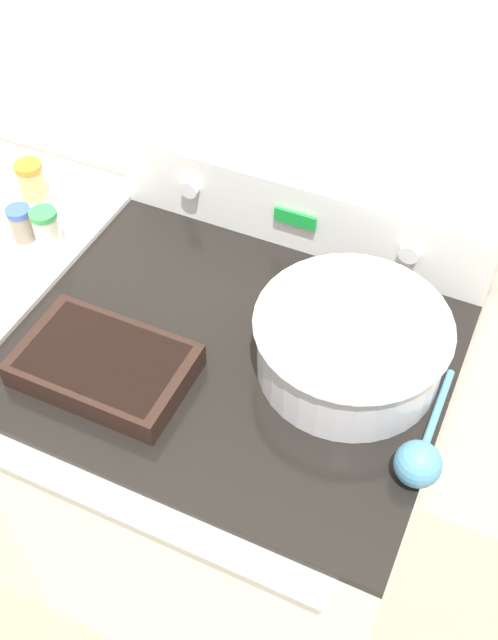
# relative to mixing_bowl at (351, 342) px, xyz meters

# --- Properties ---
(kitchen_wall) EXTENTS (8.00, 0.05, 2.50)m
(kitchen_wall) POSITION_rel_mixing_bowl_xyz_m (-0.21, 0.34, 0.27)
(kitchen_wall) COLOR silver
(kitchen_wall) RESTS_ON ground_plane
(stove_range) EXTENTS (0.80, 0.71, 0.91)m
(stove_range) POSITION_rel_mixing_bowl_xyz_m (-0.21, -0.04, -0.53)
(stove_range) COLOR white
(stove_range) RESTS_ON ground_plane
(control_panel) EXTENTS (0.80, 0.07, 0.16)m
(control_panel) POSITION_rel_mixing_bowl_xyz_m (-0.21, 0.28, 0.01)
(control_panel) COLOR white
(control_panel) RESTS_ON stove_range
(mixing_bowl) EXTENTS (0.35, 0.35, 0.12)m
(mixing_bowl) POSITION_rel_mixing_bowl_xyz_m (0.00, 0.00, 0.00)
(mixing_bowl) COLOR silver
(mixing_bowl) RESTS_ON stove_range
(casserole_dish) EXTENTS (0.31, 0.20, 0.05)m
(casserole_dish) POSITION_rel_mixing_bowl_xyz_m (-0.39, -0.20, -0.04)
(casserole_dish) COLOR black
(casserole_dish) RESTS_ON stove_range
(ladle) EXTENTS (0.08, 0.27, 0.08)m
(ladle) POSITION_rel_mixing_bowl_xyz_m (0.18, -0.16, -0.04)
(ladle) COLOR teal
(ladle) RESTS_ON stove_range
(spice_jar_green_cap) EXTENTS (0.06, 0.06, 0.09)m
(spice_jar_green_cap) POSITION_rel_mixing_bowl_xyz_m (-0.67, 0.04, -0.01)
(spice_jar_green_cap) COLOR beige
(spice_jar_green_cap) RESTS_ON side_counter
(spice_jar_blue_cap) EXTENTS (0.05, 0.05, 0.08)m
(spice_jar_blue_cap) POSITION_rel_mixing_bowl_xyz_m (-0.73, 0.04, -0.02)
(spice_jar_blue_cap) COLOR gray
(spice_jar_blue_cap) RESTS_ON side_counter
(spice_jar_orange_cap) EXTENTS (0.06, 0.06, 0.09)m
(spice_jar_orange_cap) POSITION_rel_mixing_bowl_xyz_m (-0.80, 0.16, -0.01)
(spice_jar_orange_cap) COLOR tan
(spice_jar_orange_cap) RESTS_ON side_counter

